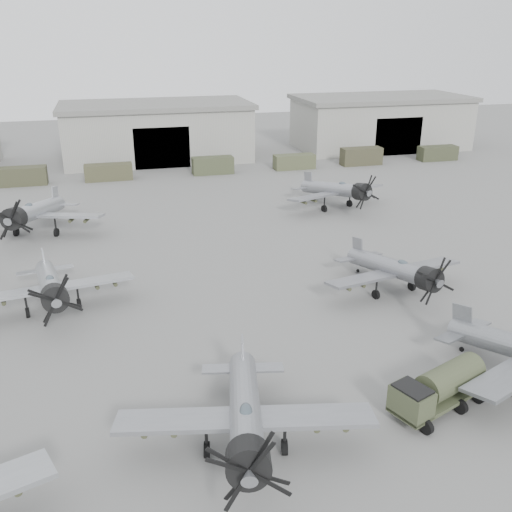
% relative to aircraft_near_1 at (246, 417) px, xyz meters
% --- Properties ---
extents(ground, '(220.00, 220.00, 0.00)m').
position_rel_aircraft_near_1_xyz_m(ground, '(2.64, 7.41, -2.26)').
color(ground, '#62625F').
rests_on(ground, ground).
extents(hangar_center, '(29.00, 14.80, 8.70)m').
position_rel_aircraft_near_1_xyz_m(hangar_center, '(2.64, 69.37, 2.11)').
color(hangar_center, '#9A9990').
rests_on(hangar_center, ground).
extents(hangar_right, '(29.00, 14.80, 8.70)m').
position_rel_aircraft_near_1_xyz_m(hangar_right, '(40.64, 69.37, 2.11)').
color(hangar_right, '#9A9990').
rests_on(hangar_right, ground).
extents(support_truck_2, '(6.06, 2.20, 2.40)m').
position_rel_aircraft_near_1_xyz_m(support_truck_2, '(-16.20, 57.41, -1.06)').
color(support_truck_2, '#3A3A26').
rests_on(support_truck_2, ground).
extents(support_truck_3, '(6.35, 2.20, 2.17)m').
position_rel_aircraft_near_1_xyz_m(support_truck_3, '(-5.25, 57.41, -1.18)').
color(support_truck_3, '#42412B').
rests_on(support_truck_3, ground).
extents(support_truck_4, '(5.79, 2.20, 2.38)m').
position_rel_aircraft_near_1_xyz_m(support_truck_4, '(9.15, 57.41, -1.08)').
color(support_truck_4, '#3D422B').
rests_on(support_truck_4, ground).
extents(support_truck_5, '(6.02, 2.20, 2.08)m').
position_rel_aircraft_near_1_xyz_m(support_truck_5, '(21.31, 57.41, -1.22)').
color(support_truck_5, '#474B31').
rests_on(support_truck_5, ground).
extents(support_truck_6, '(6.17, 2.20, 2.58)m').
position_rel_aircraft_near_1_xyz_m(support_truck_6, '(31.95, 57.41, -0.97)').
color(support_truck_6, '#3B3A26').
rests_on(support_truck_6, ground).
extents(support_truck_7, '(6.08, 2.20, 2.20)m').
position_rel_aircraft_near_1_xyz_m(support_truck_7, '(44.92, 57.41, -1.16)').
color(support_truck_7, '#383C27').
rests_on(support_truck_7, ground).
extents(aircraft_near_1, '(12.53, 11.28, 4.98)m').
position_rel_aircraft_near_1_xyz_m(aircraft_near_1, '(0.00, 0.00, 0.00)').
color(aircraft_near_1, gray).
rests_on(aircraft_near_1, ground).
extents(aircraft_mid_1, '(11.92, 10.73, 4.73)m').
position_rel_aircraft_near_1_xyz_m(aircraft_mid_1, '(-9.92, 18.03, -0.11)').
color(aircraft_mid_1, '#9DA0A5').
rests_on(aircraft_mid_1, ground).
extents(aircraft_mid_2, '(11.63, 10.47, 4.62)m').
position_rel_aircraft_near_1_xyz_m(aircraft_mid_2, '(15.42, 14.53, -0.16)').
color(aircraft_mid_2, gray).
rests_on(aircraft_mid_2, ground).
extents(aircraft_far_0, '(13.48, 12.14, 5.39)m').
position_rel_aircraft_near_1_xyz_m(aircraft_far_0, '(-12.76, 35.77, 0.19)').
color(aircraft_far_0, '#A1A3A9').
rests_on(aircraft_far_0, ground).
extents(aircraft_far_1, '(12.44, 11.20, 4.99)m').
position_rel_aircraft_near_1_xyz_m(aircraft_far_1, '(19.75, 36.74, 0.01)').
color(aircraft_far_1, gray).
rests_on(aircraft_far_1, ground).
extents(fuel_tanker, '(6.51, 4.34, 2.39)m').
position_rel_aircraft_near_1_xyz_m(fuel_tanker, '(10.92, 1.04, -0.89)').
color(fuel_tanker, '#3D442C').
rests_on(fuel_tanker, ground).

